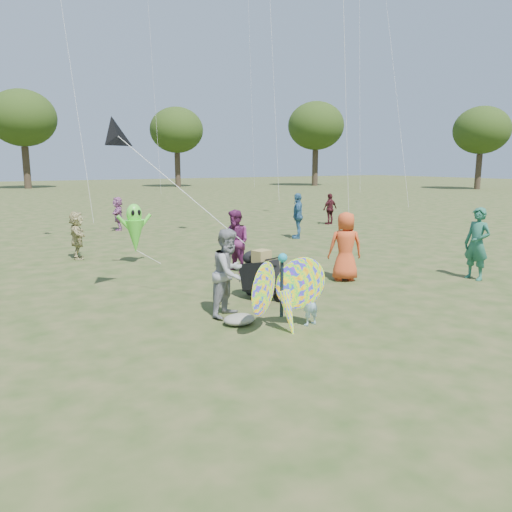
% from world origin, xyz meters
% --- Properties ---
extents(ground, '(160.00, 160.00, 0.00)m').
position_xyz_m(ground, '(0.00, 0.00, 0.00)').
color(ground, '#51592B').
rests_on(ground, ground).
extents(child_girl, '(0.36, 0.25, 0.94)m').
position_xyz_m(child_girl, '(0.16, 0.20, 0.47)').
color(child_girl, '#A4CFE9').
rests_on(child_girl, ground).
extents(adult_man, '(1.03, 0.97, 1.68)m').
position_xyz_m(adult_man, '(-0.81, 1.47, 0.84)').
color(adult_man, gray).
rests_on(adult_man, ground).
extents(grey_bag, '(0.59, 0.48, 0.19)m').
position_xyz_m(grey_bag, '(-0.92, 0.90, 0.09)').
color(grey_bag, gray).
rests_on(grey_bag, ground).
extents(crowd_a, '(0.99, 0.86, 1.71)m').
position_xyz_m(crowd_a, '(3.02, 2.56, 0.86)').
color(crowd_a, '#D04921').
rests_on(crowd_a, ground).
extents(crowd_c, '(0.94, 1.08, 1.75)m').
position_xyz_m(crowd_c, '(6.13, 8.91, 0.87)').
color(crowd_c, '#33668E').
rests_on(crowd_c, ground).
extents(crowd_d, '(0.66, 1.40, 1.45)m').
position_xyz_m(crowd_d, '(-2.07, 8.94, 0.73)').
color(crowd_d, tan).
rests_on(crowd_d, ground).
extents(crowd_e, '(0.77, 0.91, 1.68)m').
position_xyz_m(crowd_e, '(1.14, 4.77, 0.84)').
color(crowd_e, '#672255').
rests_on(crowd_e, ground).
extents(crowd_f, '(0.45, 0.67, 1.81)m').
position_xyz_m(crowd_f, '(5.91, 0.96, 0.91)').
color(crowd_f, '#24614C').
rests_on(crowd_f, ground).
extents(crowd_h, '(0.90, 0.48, 1.46)m').
position_xyz_m(crowd_h, '(10.03, 11.71, 0.73)').
color(crowd_h, '#45171D').
rests_on(crowd_h, ground).
extents(crowd_j, '(0.82, 1.40, 1.44)m').
position_xyz_m(crowd_j, '(0.83, 14.81, 0.72)').
color(crowd_j, '#9D5A8F').
rests_on(crowd_j, ground).
extents(jogging_stroller, '(0.66, 1.11, 1.09)m').
position_xyz_m(jogging_stroller, '(0.27, 2.15, 0.61)').
color(jogging_stroller, black).
rests_on(jogging_stroller, ground).
extents(butterfly_kite, '(1.74, 0.75, 1.59)m').
position_xyz_m(butterfly_kite, '(-0.43, 0.16, 0.66)').
color(butterfly_kite, '#FD2839').
rests_on(butterfly_kite, ground).
extents(delta_kite_rig, '(2.24, 2.37, 2.49)m').
position_xyz_m(delta_kite_rig, '(-2.18, 3.60, 3.41)').
color(delta_kite_rig, black).
rests_on(delta_kite_rig, ground).
extents(alien_kite, '(1.12, 0.69, 1.74)m').
position_xyz_m(alien_kite, '(-0.79, 7.31, 0.97)').
color(alien_kite, '#55E836').
rests_on(alien_kite, ground).
extents(tree_line, '(91.78, 33.60, 10.79)m').
position_xyz_m(tree_line, '(3.67, 44.99, 6.86)').
color(tree_line, '#3A2D21').
rests_on(tree_line, ground).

